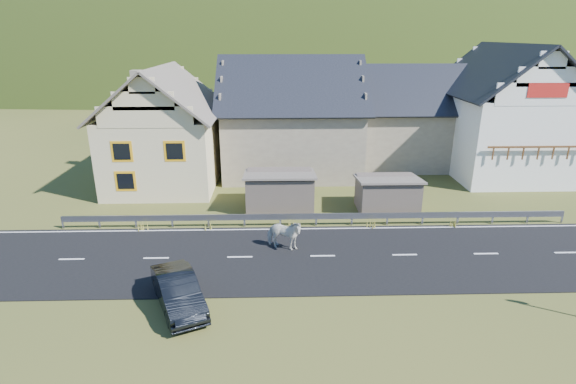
{
  "coord_description": "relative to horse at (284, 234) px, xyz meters",
  "views": [
    {
      "loc": [
        -2.23,
        -19.35,
        10.19
      ],
      "look_at": [
        -1.61,
        2.3,
        2.52
      ],
      "focal_mm": 28.0,
      "sensor_mm": 36.0,
      "label": 1
    }
  ],
  "objects": [
    {
      "name": "car",
      "position": [
        -4.23,
        -4.79,
        -0.16
      ],
      "size": [
        2.99,
        4.33,
        1.35
      ],
      "primitive_type": "imported",
      "rotation": [
        0.0,
        0.0,
        0.42
      ],
      "color": "black",
      "rests_on": "ground"
    },
    {
      "name": "mountain",
      "position": [
        6.87,
        179.21,
        -20.84
      ],
      "size": [
        440.0,
        280.0,
        260.0
      ],
      "primitive_type": "ellipsoid",
      "color": "#253710",
      "rests_on": "ground"
    },
    {
      "name": "lane_markings",
      "position": [
        1.87,
        -0.79,
        -0.79
      ],
      "size": [
        60.0,
        6.6,
        0.01
      ],
      "primitive_type": "cube",
      "color": "silver",
      "rests_on": "road"
    },
    {
      "name": "shed_right",
      "position": [
        6.37,
        5.21,
        0.16
      ],
      "size": [
        3.8,
        2.9,
        2.2
      ],
      "primitive_type": "cube",
      "color": "#66594E",
      "rests_on": "ground"
    },
    {
      "name": "ground",
      "position": [
        1.87,
        -0.79,
        -0.84
      ],
      "size": [
        160.0,
        160.0,
        0.0
      ],
      "primitive_type": "plane",
      "color": "#3B441B",
      "rests_on": "ground"
    },
    {
      "name": "house_cream",
      "position": [
        -8.14,
        11.21,
        3.52
      ],
      "size": [
        7.8,
        9.8,
        8.3
      ],
      "color": "beige",
      "rests_on": "ground"
    },
    {
      "name": "house_white",
      "position": [
        16.87,
        13.21,
        4.23
      ],
      "size": [
        8.8,
        10.8,
        9.7
      ],
      "color": "white",
      "rests_on": "ground"
    },
    {
      "name": "house_stone_a",
      "position": [
        0.87,
        14.21,
        3.8
      ],
      "size": [
        10.8,
        9.8,
        8.9
      ],
      "color": "gray",
      "rests_on": "ground"
    },
    {
      "name": "conifer_patch",
      "position": [
        -53.13,
        109.21,
        5.16
      ],
      "size": [
        76.0,
        50.0,
        28.0
      ],
      "primitive_type": "ellipsoid",
      "color": "black",
      "rests_on": "ground"
    },
    {
      "name": "road",
      "position": [
        1.87,
        -0.79,
        -0.82
      ],
      "size": [
        60.0,
        7.0,
        0.04
      ],
      "primitive_type": "cube",
      "color": "black",
      "rests_on": "ground"
    },
    {
      "name": "horse",
      "position": [
        0.0,
        0.0,
        0.0
      ],
      "size": [
        1.44,
        2.06,
        1.59
      ],
      "primitive_type": "imported",
      "rotation": [
        0.0,
        0.0,
        1.23
      ],
      "color": "silver",
      "rests_on": "road"
    },
    {
      "name": "guardrail",
      "position": [
        1.87,
        2.89,
        -0.27
      ],
      "size": [
        28.1,
        0.09,
        0.75
      ],
      "color": "#93969B",
      "rests_on": "ground"
    },
    {
      "name": "house_stone_b",
      "position": [
        10.87,
        16.21,
        3.4
      ],
      "size": [
        9.8,
        8.8,
        8.1
      ],
      "color": "gray",
      "rests_on": "ground"
    },
    {
      "name": "shed_left",
      "position": [
        -0.13,
        5.71,
        0.26
      ],
      "size": [
        4.3,
        3.3,
        2.4
      ],
      "primitive_type": "cube",
      "color": "#66594E",
      "rests_on": "ground"
    }
  ]
}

